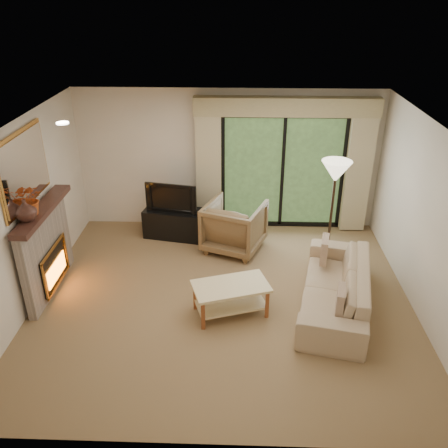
{
  "coord_description": "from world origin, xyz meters",
  "views": [
    {
      "loc": [
        0.21,
        -5.78,
        4.18
      ],
      "look_at": [
        0.0,
        0.3,
        1.1
      ],
      "focal_mm": 38.0,
      "sensor_mm": 36.0,
      "label": 1
    }
  ],
  "objects_px": {
    "armchair": "(234,226)",
    "coffee_table": "(231,299)",
    "media_console": "(174,223)",
    "sofa": "(335,286)"
  },
  "relations": [
    {
      "from": "armchair",
      "to": "coffee_table",
      "type": "distance_m",
      "value": 1.86
    },
    {
      "from": "sofa",
      "to": "coffee_table",
      "type": "xyz_separation_m",
      "value": [
        -1.49,
        -0.22,
        -0.1
      ]
    },
    {
      "from": "media_console",
      "to": "coffee_table",
      "type": "xyz_separation_m",
      "value": [
        1.09,
        -2.27,
        -0.03
      ]
    },
    {
      "from": "media_console",
      "to": "coffee_table",
      "type": "distance_m",
      "value": 2.52
    },
    {
      "from": "media_console",
      "to": "armchair",
      "type": "distance_m",
      "value": 1.2
    },
    {
      "from": "armchair",
      "to": "coffee_table",
      "type": "bearing_deg",
      "value": 110.32
    },
    {
      "from": "armchair",
      "to": "coffee_table",
      "type": "xyz_separation_m",
      "value": [
        -0.02,
        -1.85,
        -0.2
      ]
    },
    {
      "from": "armchair",
      "to": "sofa",
      "type": "relative_size",
      "value": 0.42
    },
    {
      "from": "armchair",
      "to": "sofa",
      "type": "height_order",
      "value": "armchair"
    },
    {
      "from": "sofa",
      "to": "coffee_table",
      "type": "bearing_deg",
      "value": -69.2
    }
  ]
}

